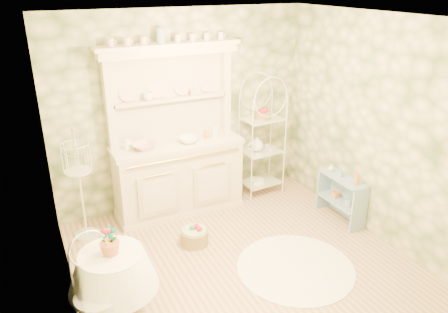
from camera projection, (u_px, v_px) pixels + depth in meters
name	position (u px, v px, depth m)	size (l,w,h in m)	color
floor	(243.00, 264.00, 5.00)	(3.60, 3.60, 0.00)	tan
ceiling	(248.00, 18.00, 3.97)	(3.60, 3.60, 0.00)	white
wall_left	(62.00, 190.00, 3.76)	(3.60, 3.60, 0.00)	beige
wall_right	(377.00, 130.00, 5.22)	(3.60, 3.60, 0.00)	beige
wall_back	(183.00, 110.00, 5.98)	(3.60, 3.60, 0.00)	beige
wall_front	(371.00, 245.00, 2.99)	(3.60, 3.60, 0.00)	beige
kitchen_dresser	(177.00, 133.00, 5.75)	(1.87, 0.61, 2.29)	beige
bakers_rack	(262.00, 138.00, 6.39)	(0.54, 0.38, 1.72)	white
side_shelf	(341.00, 200.00, 5.84)	(0.24, 0.66, 0.56)	#82A4C1
round_table	(115.00, 287.00, 4.13)	(0.61, 0.61, 0.66)	white
cafe_chair	(96.00, 293.00, 3.81)	(0.45, 0.45, 0.99)	white
birdcage_stand	(80.00, 181.00, 5.24)	(0.37, 0.37, 1.55)	white
floor_basket	(194.00, 235.00, 5.34)	(0.36, 0.36, 0.24)	#967C49
lace_rug	(295.00, 267.00, 4.94)	(1.33, 1.33, 0.01)	white
bowl_floral	(144.00, 148.00, 5.59)	(0.31, 0.31, 0.08)	white
bowl_white	(189.00, 142.00, 5.79)	(0.26, 0.26, 0.08)	white
cup_left	(148.00, 98.00, 5.58)	(0.14, 0.14, 0.11)	white
cup_right	(193.00, 93.00, 5.83)	(0.10, 0.10, 0.09)	white
potted_geranium	(109.00, 240.00, 3.94)	(0.15, 0.10, 0.28)	#3F7238
bottle_amber	(356.00, 179.00, 5.50)	(0.07, 0.07, 0.18)	#CD7338
bottle_blue	(341.00, 174.00, 5.73)	(0.05, 0.05, 0.11)	#819CB8
bottle_glass	(331.00, 169.00, 5.89)	(0.08, 0.08, 0.10)	silver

